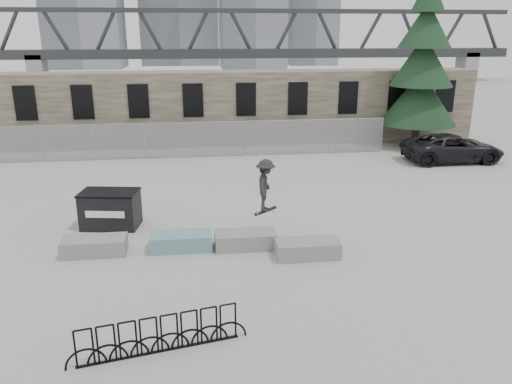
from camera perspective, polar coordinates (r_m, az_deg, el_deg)
ground at (r=16.81m, az=-6.42°, el=-6.19°), size 120.00×120.00×0.00m
stone_wall at (r=31.94m, az=-7.19°, el=9.49°), size 36.00×2.58×4.50m
chainlink_fence at (r=28.46m, az=-7.03°, el=5.99°), size 22.06×0.06×2.02m
planter_far_left at (r=16.88m, az=-17.97°, el=-5.82°), size 2.00×0.90×0.54m
planter_center_left at (r=16.59m, az=-8.54°, el=-5.53°), size 2.00×0.90×0.54m
planter_center_right at (r=16.53m, az=-1.22°, el=-5.41°), size 2.00×0.90×0.54m
planter_offset at (r=15.95m, az=5.88°, el=-6.40°), size 2.00×0.90×0.54m
dumpster at (r=18.87m, az=-16.30°, el=-1.88°), size 2.22×1.57×1.34m
bike_rack at (r=11.64m, az=-10.99°, el=-15.74°), size 3.97×0.85×0.90m
spruce_tree at (r=32.27m, az=18.46°, el=13.44°), size 4.59×4.59×11.50m
truss_bridge at (r=71.14m, az=0.86°, el=15.67°), size 70.00×3.00×9.80m
suv at (r=29.47m, az=21.54°, el=4.71°), size 5.44×2.55×1.50m
skateboarder at (r=16.92m, az=1.10°, el=0.77°), size 0.93×1.29×1.96m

